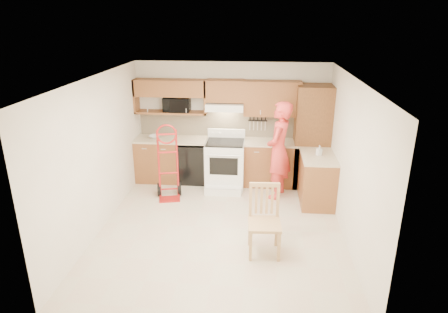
# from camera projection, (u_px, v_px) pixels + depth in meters

# --- Properties ---
(floor) EXTENTS (4.00, 4.50, 0.02)m
(floor) POSITION_uv_depth(u_px,v_px,m) (221.00, 228.00, 6.65)
(floor) COLOR beige
(floor) RESTS_ON ground
(ceiling) EXTENTS (4.00, 4.50, 0.02)m
(ceiling) POSITION_uv_depth(u_px,v_px,m) (221.00, 78.00, 5.79)
(ceiling) COLOR white
(ceiling) RESTS_ON ground
(wall_back) EXTENTS (4.00, 0.02, 2.50)m
(wall_back) POSITION_uv_depth(u_px,v_px,m) (232.00, 122.00, 8.33)
(wall_back) COLOR white
(wall_back) RESTS_ON ground
(wall_front) EXTENTS (4.00, 0.02, 2.50)m
(wall_front) POSITION_uv_depth(u_px,v_px,m) (200.00, 233.00, 4.10)
(wall_front) COLOR white
(wall_front) RESTS_ON ground
(wall_left) EXTENTS (0.02, 4.50, 2.50)m
(wall_left) POSITION_uv_depth(u_px,v_px,m) (98.00, 154.00, 6.39)
(wall_left) COLOR white
(wall_left) RESTS_ON ground
(wall_right) EXTENTS (0.02, 4.50, 2.50)m
(wall_right) POSITION_uv_depth(u_px,v_px,m) (351.00, 162.00, 6.04)
(wall_right) COLOR white
(wall_right) RESTS_ON ground
(backsplash) EXTENTS (3.92, 0.03, 0.55)m
(backsplash) POSITION_uv_depth(u_px,v_px,m) (232.00, 124.00, 8.33)
(backsplash) COLOR beige
(backsplash) RESTS_ON wall_back
(lower_cab_left) EXTENTS (0.90, 0.60, 0.90)m
(lower_cab_left) POSITION_uv_depth(u_px,v_px,m) (158.00, 160.00, 8.45)
(lower_cab_left) COLOR brown
(lower_cab_left) RESTS_ON ground
(dishwasher) EXTENTS (0.60, 0.60, 0.85)m
(dishwasher) POSITION_uv_depth(u_px,v_px,m) (193.00, 162.00, 8.39)
(dishwasher) COLOR black
(dishwasher) RESTS_ON ground
(lower_cab_right) EXTENTS (1.14, 0.60, 0.90)m
(lower_cab_right) POSITION_uv_depth(u_px,v_px,m) (270.00, 163.00, 8.24)
(lower_cab_right) COLOR brown
(lower_cab_right) RESTS_ON ground
(countertop_left) EXTENTS (1.50, 0.63, 0.04)m
(countertop_left) POSITION_uv_depth(u_px,v_px,m) (171.00, 139.00, 8.26)
(countertop_left) COLOR #C2B08C
(countertop_left) RESTS_ON lower_cab_left
(countertop_right) EXTENTS (1.14, 0.63, 0.04)m
(countertop_right) POSITION_uv_depth(u_px,v_px,m) (271.00, 142.00, 8.08)
(countertop_right) COLOR #C2B08C
(countertop_right) RESTS_ON lower_cab_right
(cab_return_right) EXTENTS (0.60, 1.00, 0.90)m
(cab_return_right) POSITION_uv_depth(u_px,v_px,m) (317.00, 180.00, 7.42)
(cab_return_right) COLOR brown
(cab_return_right) RESTS_ON ground
(countertop_return) EXTENTS (0.63, 1.00, 0.04)m
(countertop_return) POSITION_uv_depth(u_px,v_px,m) (319.00, 157.00, 7.26)
(countertop_return) COLOR #C2B08C
(countertop_return) RESTS_ON cab_return_right
(pantry_tall) EXTENTS (0.70, 0.60, 2.10)m
(pantry_tall) POSITION_uv_depth(u_px,v_px,m) (312.00, 137.00, 7.97)
(pantry_tall) COLOR brown
(pantry_tall) RESTS_ON ground
(upper_cab_left) EXTENTS (1.50, 0.33, 0.34)m
(upper_cab_left) POSITION_uv_depth(u_px,v_px,m) (170.00, 88.00, 8.03)
(upper_cab_left) COLOR brown
(upper_cab_left) RESTS_ON wall_back
(upper_shelf_mw) EXTENTS (1.50, 0.33, 0.04)m
(upper_shelf_mw) POSITION_uv_depth(u_px,v_px,m) (171.00, 112.00, 8.20)
(upper_shelf_mw) COLOR brown
(upper_shelf_mw) RESTS_ON wall_back
(upper_cab_center) EXTENTS (0.76, 0.33, 0.44)m
(upper_cab_center) POSITION_uv_depth(u_px,v_px,m) (225.00, 91.00, 7.95)
(upper_cab_center) COLOR brown
(upper_cab_center) RESTS_ON wall_back
(upper_cab_right) EXTENTS (1.14, 0.33, 0.70)m
(upper_cab_right) POSITION_uv_depth(u_px,v_px,m) (272.00, 98.00, 7.91)
(upper_cab_right) COLOR brown
(upper_cab_right) RESTS_ON wall_back
(range_hood) EXTENTS (0.76, 0.46, 0.14)m
(range_hood) POSITION_uv_depth(u_px,v_px,m) (225.00, 106.00, 7.99)
(range_hood) COLOR white
(range_hood) RESTS_ON wall_back
(knife_strip) EXTENTS (0.40, 0.05, 0.29)m
(knife_strip) POSITION_uv_depth(u_px,v_px,m) (258.00, 123.00, 8.24)
(knife_strip) COLOR black
(knife_strip) RESTS_ON backsplash
(microwave) EXTENTS (0.55, 0.38, 0.30)m
(microwave) POSITION_uv_depth(u_px,v_px,m) (177.00, 104.00, 8.13)
(microwave) COLOR black
(microwave) RESTS_ON upper_shelf_mw
(range) EXTENTS (0.78, 1.03, 1.15)m
(range) POSITION_uv_depth(u_px,v_px,m) (225.00, 161.00, 8.02)
(range) COLOR white
(range) RESTS_ON ground
(person) EXTENTS (0.64, 0.79, 1.89)m
(person) POSITION_uv_depth(u_px,v_px,m) (279.00, 151.00, 7.50)
(person) COLOR #E13D39
(person) RESTS_ON ground
(hand_truck) EXTENTS (0.62, 0.59, 1.34)m
(hand_truck) POSITION_uv_depth(u_px,v_px,m) (168.00, 166.00, 7.52)
(hand_truck) COLOR red
(hand_truck) RESTS_ON ground
(dining_chair) EXTENTS (0.50, 0.54, 1.06)m
(dining_chair) POSITION_uv_depth(u_px,v_px,m) (265.00, 222.00, 5.77)
(dining_chair) COLOR tan
(dining_chair) RESTS_ON ground
(soap_bottle) EXTENTS (0.11, 0.11, 0.19)m
(soap_bottle) POSITION_uv_depth(u_px,v_px,m) (319.00, 150.00, 7.25)
(soap_bottle) COLOR white
(soap_bottle) RESTS_ON countertop_return
(bowl) EXTENTS (0.29, 0.29, 0.06)m
(bowl) POSITION_uv_depth(u_px,v_px,m) (155.00, 137.00, 8.28)
(bowl) COLOR white
(bowl) RESTS_ON countertop_left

